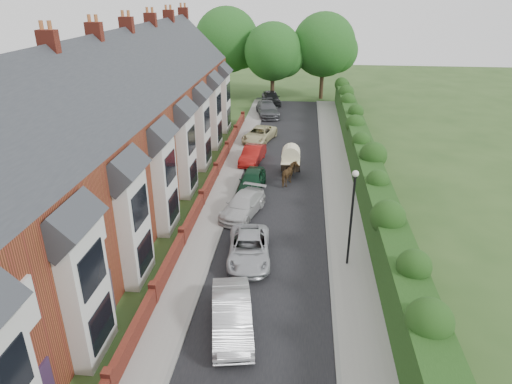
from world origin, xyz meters
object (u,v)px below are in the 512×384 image
car_beige (259,134)px  car_black (271,98)px  car_red (253,155)px  horse_cart (291,158)px  car_grey (267,109)px  car_silver_a (232,315)px  lamppost (352,207)px  car_white (243,205)px  car_green (252,180)px  horse (290,174)px  car_silver_b (249,248)px

car_beige → car_black: (0.00, 14.41, 0.14)m
car_red → horse_cart: 3.84m
car_grey → car_black: 5.44m
car_beige → car_silver_a: bearing=-72.1°
lamppost → car_red: lamppost is taller
horse_cart → car_black: bearing=98.0°
car_silver_a → car_white: car_silver_a is taller
car_black → car_silver_a: bearing=-101.9°
car_silver_a → horse_cart: size_ratio=1.42×
lamppost → car_black: size_ratio=1.13×
horse_cart → lamppost: bearing=-74.7°
lamppost → horse_cart: size_ratio=1.63×
car_white → car_black: (-0.42, 29.17, 0.14)m
car_white → car_red: car_red is taller
car_beige → car_green: bearing=-72.2°
car_silver_a → car_grey: size_ratio=0.86×
car_silver_a → car_green: 14.30m
car_black → horse: (3.10, -24.17, -0.00)m
lamppost → car_white: size_ratio=1.16×
car_black → horse: car_black is taller
lamppost → car_silver_b: (-5.00, 0.05, -2.66)m
car_silver_b → horse_cart: size_ratio=1.45×
car_silver_b → horse_cart: 12.12m
car_silver_b → car_green: size_ratio=1.16×
car_red → car_black: (0.00, 20.01, 0.11)m
car_silver_b → car_black: bearing=86.9°
car_red → car_black: car_black is taller
car_silver_b → horse_cart: (1.70, 11.98, 0.67)m
car_silver_a → car_beige: size_ratio=0.97×
horse_cart → car_silver_a: bearing=-95.8°
car_silver_a → car_grey: (-1.34, 34.08, 0.02)m
car_beige → horse: 10.24m
car_green → car_black: (-0.55, 25.25, 0.11)m
car_white → car_beige: (-0.42, 14.75, -0.00)m
car_green → car_grey: bearing=94.9°
car_white → horse: horse is taller
lamppost → car_silver_b: 5.66m
car_silver_a → horse_cart: horse_cart is taller
car_red → horse: size_ratio=2.21×
car_green → car_red: (-0.55, 5.24, -0.00)m
car_green → car_black: 25.26m
car_black → horse: bearing=-96.6°
car_silver_a → car_black: 39.55m
lamppost → car_silver_b: size_ratio=1.12×
car_grey → horse: size_ratio=2.83×
car_grey → horse_cart: horse_cart is taller
car_green → car_red: size_ratio=0.97×
lamppost → car_white: 8.26m
car_black → horse_cart: (3.10, -22.18, 0.52)m
car_grey → horse: 18.98m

